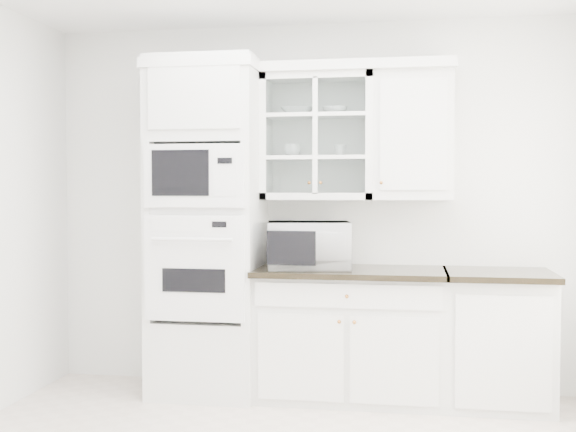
# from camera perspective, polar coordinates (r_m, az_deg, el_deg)

# --- Properties ---
(room_shell) EXTENTS (4.00, 3.50, 2.70)m
(room_shell) POSITION_cam_1_polar(r_m,az_deg,el_deg) (4.09, -0.08, 6.39)
(room_shell) COLOR white
(room_shell) RESTS_ON ground
(oven_column) EXTENTS (0.76, 0.68, 2.40)m
(oven_column) POSITION_cam_1_polar(r_m,az_deg,el_deg) (5.22, -6.37, -0.91)
(oven_column) COLOR white
(oven_column) RESTS_ON ground
(base_cabinet_run) EXTENTS (1.32, 0.67, 0.92)m
(base_cabinet_run) POSITION_cam_1_polar(r_m,az_deg,el_deg) (5.16, 4.98, -9.20)
(base_cabinet_run) COLOR white
(base_cabinet_run) RESTS_ON ground
(extra_base_cabinet) EXTENTS (0.72, 0.67, 0.92)m
(extra_base_cabinet) POSITION_cam_1_polar(r_m,az_deg,el_deg) (5.17, 16.23, -9.24)
(extra_base_cabinet) COLOR white
(extra_base_cabinet) RESTS_ON ground
(upper_cabinet_glass) EXTENTS (0.80, 0.33, 0.90)m
(upper_cabinet_glass) POSITION_cam_1_polar(r_m,az_deg,el_deg) (5.23, 2.40, 6.24)
(upper_cabinet_glass) COLOR white
(upper_cabinet_glass) RESTS_ON room_shell
(upper_cabinet_solid) EXTENTS (0.55, 0.33, 0.90)m
(upper_cabinet_solid) POSITION_cam_1_polar(r_m,az_deg,el_deg) (5.19, 9.86, 6.24)
(upper_cabinet_solid) COLOR white
(upper_cabinet_solid) RESTS_ON room_shell
(crown_molding) EXTENTS (2.14, 0.38, 0.07)m
(crown_molding) POSITION_cam_1_polar(r_m,az_deg,el_deg) (5.28, 1.22, 11.51)
(crown_molding) COLOR white
(crown_molding) RESTS_ON room_shell
(countertop_microwave) EXTENTS (0.64, 0.57, 0.33)m
(countertop_microwave) POSITION_cam_1_polar(r_m,az_deg,el_deg) (5.05, 1.63, -2.31)
(countertop_microwave) COLOR white
(countertop_microwave) RESTS_ON base_cabinet_run
(bowl_a) EXTENTS (0.25, 0.25, 0.06)m
(bowl_a) POSITION_cam_1_polar(r_m,az_deg,el_deg) (5.28, 0.74, 8.27)
(bowl_a) COLOR white
(bowl_a) RESTS_ON upper_cabinet_glass
(bowl_b) EXTENTS (0.22, 0.22, 0.05)m
(bowl_b) POSITION_cam_1_polar(r_m,az_deg,el_deg) (5.21, 3.74, 8.32)
(bowl_b) COLOR white
(bowl_b) RESTS_ON upper_cabinet_glass
(cup_a) EXTENTS (0.14, 0.14, 0.09)m
(cup_a) POSITION_cam_1_polar(r_m,az_deg,el_deg) (5.26, 0.36, 5.20)
(cup_a) COLOR white
(cup_a) RESTS_ON upper_cabinet_glass
(cup_b) EXTENTS (0.11, 0.11, 0.09)m
(cup_b) POSITION_cam_1_polar(r_m,az_deg,el_deg) (5.21, 4.14, 5.18)
(cup_b) COLOR white
(cup_b) RESTS_ON upper_cabinet_glass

